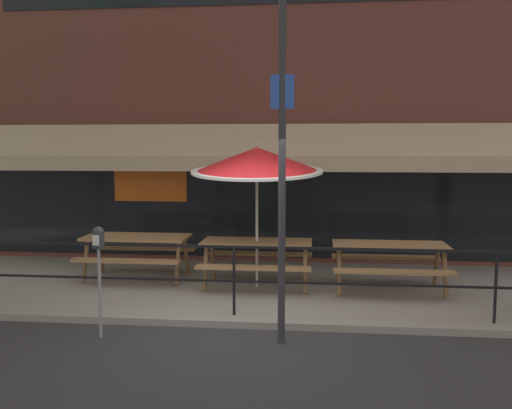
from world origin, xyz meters
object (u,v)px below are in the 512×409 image
object	(u,v)px
parking_meter_near	(99,248)
street_sign_pole	(282,166)
patio_umbrella_centre	(257,161)
picnic_table_right	(390,254)
picnic_table_left	(137,245)
picnic_table_centre	(257,250)

from	to	relation	value
parking_meter_near	street_sign_pole	world-z (taller)	street_sign_pole
patio_umbrella_centre	street_sign_pole	size ratio (longest dim) A/B	0.56
picnic_table_right	street_sign_pole	distance (m)	3.17
picnic_table_right	patio_umbrella_centre	distance (m)	2.60
picnic_table_left	picnic_table_right	xyz separation A→B (m)	(4.27, -0.37, 0.00)
picnic_table_right	patio_umbrella_centre	xyz separation A→B (m)	(-2.14, 0.06, 1.47)
picnic_table_centre	street_sign_pole	xyz separation A→B (m)	(0.56, -2.38, 1.47)
street_sign_pole	parking_meter_near	bearing A→B (deg)	-178.49
parking_meter_near	picnic_table_centre	bearing A→B (deg)	54.64
picnic_table_right	patio_umbrella_centre	world-z (taller)	patio_umbrella_centre
picnic_table_right	street_sign_pole	size ratio (longest dim) A/B	0.42
picnic_table_left	patio_umbrella_centre	xyz separation A→B (m)	(2.14, -0.31, 1.47)
parking_meter_near	picnic_table_left	bearing A→B (deg)	98.43
street_sign_pole	patio_umbrella_centre	bearing A→B (deg)	103.15
patio_umbrella_centre	parking_meter_near	world-z (taller)	patio_umbrella_centre
picnic_table_left	parking_meter_near	world-z (taller)	parking_meter_near
picnic_table_left	parking_meter_near	xyz separation A→B (m)	(0.41, -2.74, 0.44)
patio_umbrella_centre	street_sign_pole	bearing A→B (deg)	-76.85
parking_meter_near	street_sign_pole	distance (m)	2.51
picnic_table_left	picnic_table_right	size ratio (longest dim) A/B	1.00
picnic_table_left	picnic_table_centre	size ratio (longest dim) A/B	1.00
patio_umbrella_centre	picnic_table_centre	bearing A→B (deg)	90.00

